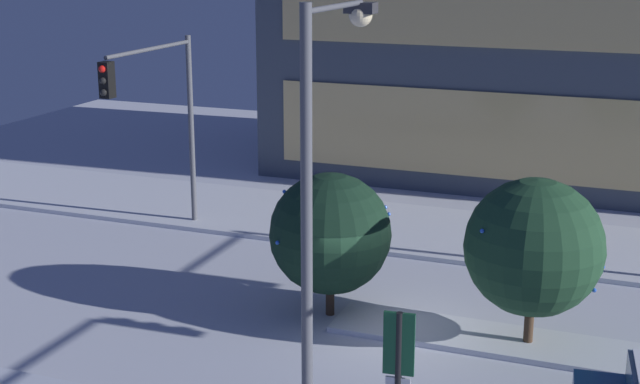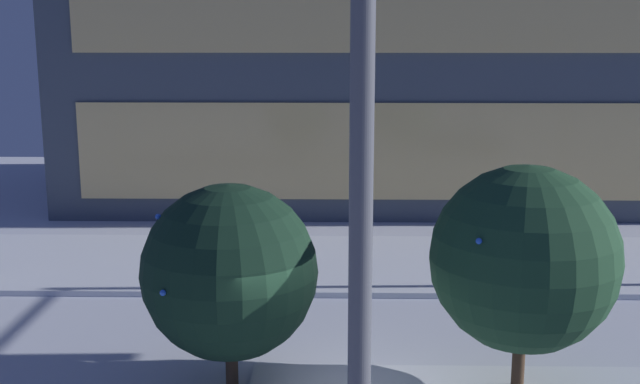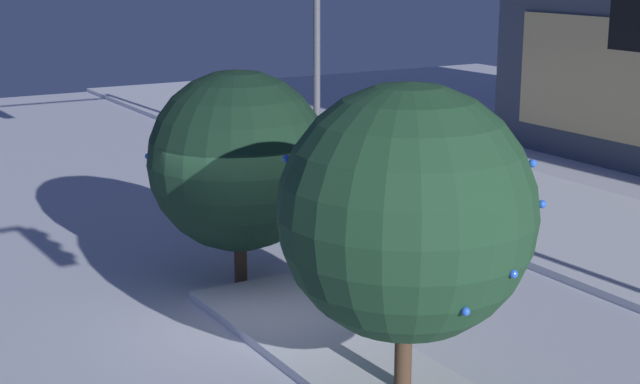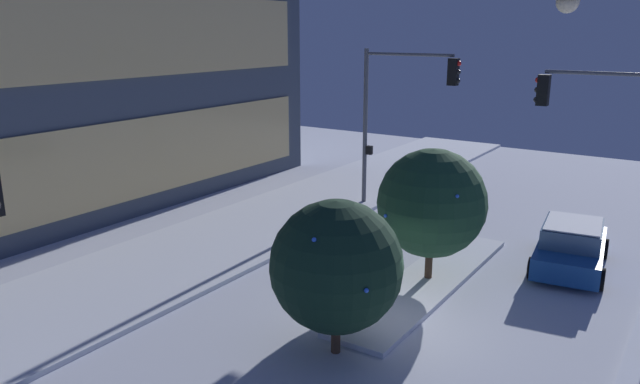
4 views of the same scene
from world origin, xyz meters
TOP-DOWN VIEW (x-y plane):
  - ground at (0.00, 0.00)m, footprint 52.00×52.00m
  - curb_strip_far at (0.00, 7.82)m, footprint 52.00×5.20m
  - traffic_light_corner_near_right at (8.25, -4.09)m, footprint 0.32×5.05m
  - traffic_light_corner_far_left at (-8.47, 4.08)m, footprint 0.32×4.94m
  - decorated_tree_median at (3.43, 0.32)m, footprint 3.17×3.17m
  - decorated_tree_left_of_median at (-1.54, 0.45)m, footprint 3.04×3.08m

SIDE VIEW (x-z plane):
  - ground at x=0.00m, z-range 0.00..0.00m
  - curb_strip_far at x=0.00m, z-range 0.00..0.14m
  - decorated_tree_left_of_median at x=-1.54m, z-range 0.31..3.98m
  - decorated_tree_median at x=3.43m, z-range 0.43..4.46m
  - traffic_light_corner_near_right at x=8.25m, z-range 1.18..7.36m
  - traffic_light_corner_far_left at x=-8.47m, z-range 1.27..7.52m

